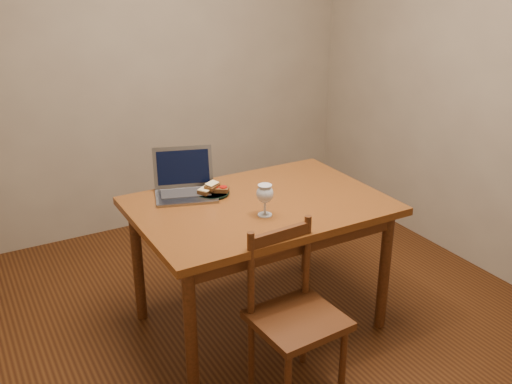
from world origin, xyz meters
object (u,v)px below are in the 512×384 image
table (260,217)px  milk_glass (265,200)px  laptop (185,182)px  chair (295,308)px  plate (213,193)px

table → milk_glass: milk_glass is taller
milk_glass → laptop: 0.52m
chair → milk_glass: milk_glass is taller
plate → milk_glass: (0.11, -0.37, 0.07)m
plate → laptop: size_ratio=0.46×
milk_glass → plate: bearing=106.4°
chair → plate: (-0.04, 0.77, 0.30)m
plate → milk_glass: size_ratio=1.12×
chair → milk_glass: 0.55m
table → chair: size_ratio=3.12×
table → laptop: 0.45m
plate → laptop: 0.16m
plate → milk_glass: milk_glass is taller
table → laptop: (-0.29, 0.32, 0.15)m
table → chair: 0.60m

